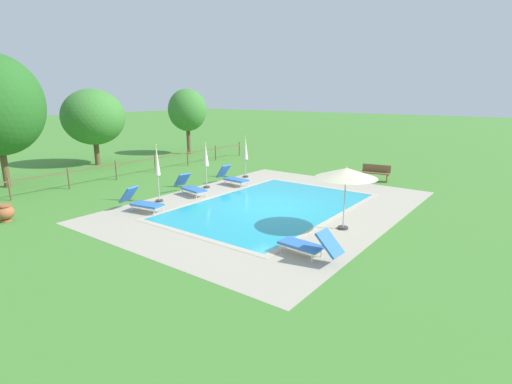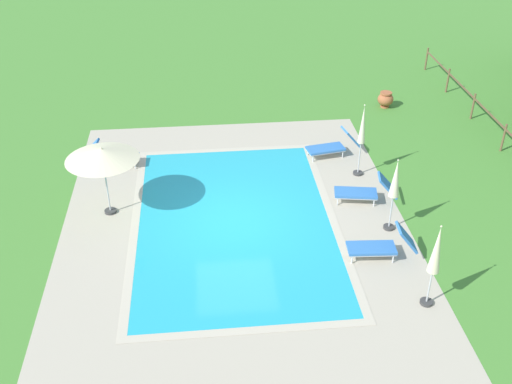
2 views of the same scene
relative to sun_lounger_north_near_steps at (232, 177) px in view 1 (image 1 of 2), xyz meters
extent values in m
plane|color=#478433|center=(-2.07, -3.82, -0.40)|extent=(160.00, 160.00, 0.00)
cube|color=#B2A893|center=(-2.07, -3.82, -0.39)|extent=(13.15, 10.02, 0.01)
cube|color=#23A8C1|center=(-2.07, -3.82, -0.39)|extent=(8.72, 5.59, 0.01)
cube|color=#C0B59F|center=(-2.07, -0.91, -0.39)|extent=(9.20, 0.24, 0.01)
cube|color=#C0B59F|center=(-2.07, -6.74, -0.39)|extent=(9.20, 0.24, 0.01)
cube|color=#C0B59F|center=(2.41, -3.82, -0.39)|extent=(0.24, 5.59, 0.01)
cube|color=#C0B59F|center=(-6.56, -3.82, -0.39)|extent=(0.24, 5.59, 0.01)
cube|color=#3370BC|center=(-0.02, -0.27, -0.08)|extent=(0.69, 1.34, 0.07)
cube|color=#3370BC|center=(0.04, 0.64, 0.25)|extent=(0.64, 0.61, 0.70)
cube|color=silver|center=(-0.02, -0.27, -0.14)|extent=(0.66, 1.31, 0.04)
cylinder|color=silver|center=(0.20, -0.83, -0.26)|extent=(0.04, 0.04, 0.28)
cylinder|color=silver|center=(-0.31, -0.80, -0.26)|extent=(0.04, 0.04, 0.28)
cylinder|color=silver|center=(0.27, 0.27, -0.26)|extent=(0.04, 0.04, 0.28)
cylinder|color=silver|center=(-0.23, 0.30, -0.26)|extent=(0.04, 0.04, 0.28)
cube|color=#3370BC|center=(-2.80, -0.02, -0.08)|extent=(0.82, 1.38, 0.07)
cube|color=#3370BC|center=(-2.64, 0.90, 0.23)|extent=(0.70, 0.72, 0.67)
cube|color=silver|center=(-2.80, -0.02, -0.14)|extent=(0.78, 1.35, 0.04)
cylinder|color=silver|center=(-2.65, -0.61, -0.26)|extent=(0.04, 0.04, 0.28)
cylinder|color=silver|center=(-3.15, -0.52, -0.26)|extent=(0.04, 0.04, 0.28)
cylinder|color=silver|center=(-2.45, 0.48, -0.26)|extent=(0.04, 0.04, 0.28)
cylinder|color=silver|center=(-2.96, 0.57, -0.26)|extent=(0.04, 0.04, 0.28)
cube|color=#3370BC|center=(-5.75, -0.38, -0.08)|extent=(0.82, 1.39, 0.07)
cube|color=#3370BC|center=(-5.91, 0.53, 0.24)|extent=(0.70, 0.70, 0.68)
cube|color=silver|center=(-5.75, -0.38, -0.14)|extent=(0.79, 1.36, 0.04)
cylinder|color=silver|center=(-5.39, -0.88, -0.26)|extent=(0.04, 0.04, 0.28)
cylinder|color=silver|center=(-5.90, -0.97, -0.26)|extent=(0.04, 0.04, 0.28)
cylinder|color=silver|center=(-5.59, 0.21, -0.26)|extent=(0.04, 0.04, 0.28)
cylinder|color=silver|center=(-6.10, 0.12, -0.26)|extent=(0.04, 0.04, 0.28)
cube|color=#3370BC|center=(-5.81, -7.48, -0.08)|extent=(0.69, 1.34, 0.07)
cube|color=#3370BC|center=(-5.88, -8.42, 0.21)|extent=(0.64, 0.69, 0.64)
cube|color=silver|center=(-5.81, -7.48, -0.14)|extent=(0.66, 1.31, 0.04)
cylinder|color=silver|center=(-6.03, -6.91, -0.26)|extent=(0.04, 0.04, 0.28)
cylinder|color=silver|center=(-5.52, -6.94, -0.26)|extent=(0.04, 0.04, 0.28)
cylinder|color=silver|center=(-6.10, -8.01, -0.26)|extent=(0.04, 0.04, 0.28)
cylinder|color=silver|center=(-5.59, -8.04, -0.26)|extent=(0.04, 0.04, 0.28)
cylinder|color=#383838|center=(-2.94, -7.51, -0.36)|extent=(0.36, 0.36, 0.08)
cylinder|color=#B2B5B7|center=(-2.94, -7.51, 0.68)|extent=(0.04, 0.04, 2.15)
cone|color=beige|center=(-2.94, -7.51, 1.61)|extent=(2.12, 2.12, 0.34)
sphere|color=beige|center=(-2.94, -7.51, 1.79)|extent=(0.06, 0.06, 0.06)
cylinder|color=#383838|center=(1.91, 0.63, -0.36)|extent=(0.32, 0.32, 0.08)
cylinder|color=#B2B5B7|center=(1.91, 0.63, 0.12)|extent=(0.04, 0.04, 1.03)
cone|color=beige|center=(1.91, 0.63, 1.27)|extent=(0.30, 0.30, 1.27)
sphere|color=beige|center=(1.91, 0.63, 1.93)|extent=(0.05, 0.05, 0.05)
cylinder|color=#383838|center=(-1.28, 0.61, -0.36)|extent=(0.32, 0.32, 0.08)
cylinder|color=#B2B5B7|center=(-1.28, 0.61, 0.17)|extent=(0.04, 0.04, 1.13)
cone|color=beige|center=(-1.28, 0.61, 1.29)|extent=(0.30, 0.30, 1.12)
sphere|color=beige|center=(-1.28, 0.61, 1.87)|extent=(0.05, 0.05, 0.05)
cylinder|color=#383838|center=(-4.43, 0.47, -0.36)|extent=(0.32, 0.32, 0.08)
cylinder|color=#B2B5B7|center=(-4.43, 0.47, 0.20)|extent=(0.04, 0.04, 1.19)
cone|color=beige|center=(-4.43, 0.47, 1.44)|extent=(0.24, 0.24, 1.29)
sphere|color=beige|center=(-4.43, 0.47, 2.10)|extent=(0.05, 0.05, 0.05)
cube|color=brown|center=(5.35, -5.61, 0.04)|extent=(0.65, 1.55, 0.06)
cube|color=brown|center=(5.55, -5.58, 0.27)|extent=(0.26, 1.49, 0.40)
cube|color=brown|center=(5.44, -6.24, -0.19)|extent=(0.40, 0.12, 0.41)
cube|color=brown|center=(5.26, -4.98, -0.19)|extent=(0.40, 0.12, 0.41)
cylinder|color=#A85B38|center=(-9.63, 2.87, -0.36)|extent=(0.35, 0.35, 0.08)
ellipsoid|color=#A85B38|center=(-9.63, 2.87, -0.05)|extent=(0.64, 0.64, 0.54)
cylinder|color=#A85B38|center=(-9.63, 2.87, 0.22)|extent=(0.48, 0.48, 0.06)
cylinder|color=brown|center=(-8.21, 5.93, 0.13)|extent=(0.08, 0.08, 1.05)
cylinder|color=brown|center=(-5.52, 5.93, 0.13)|extent=(0.08, 0.08, 1.05)
cylinder|color=brown|center=(-2.84, 5.93, 0.13)|extent=(0.08, 0.08, 1.05)
cylinder|color=brown|center=(-0.15, 5.93, 0.13)|extent=(0.08, 0.08, 1.05)
cylinder|color=brown|center=(2.54, 5.93, 0.13)|extent=(0.08, 0.08, 1.05)
cylinder|color=brown|center=(5.23, 5.93, 0.13)|extent=(0.08, 0.08, 1.05)
cylinder|color=brown|center=(7.91, 5.93, 0.13)|extent=(0.08, 0.08, 1.05)
cube|color=brown|center=(-2.84, 5.93, 0.45)|extent=(21.50, 0.05, 0.05)
cylinder|color=brown|center=(6.33, 9.77, 0.70)|extent=(0.30, 0.30, 2.19)
ellipsoid|color=#3D7F33|center=(6.33, 9.77, 2.99)|extent=(2.94, 2.94, 3.20)
cylinder|color=brown|center=(-7.18, 8.85, 0.72)|extent=(0.31, 0.31, 2.23)
cylinder|color=brown|center=(-0.77, 11.05, 0.50)|extent=(0.34, 0.34, 1.79)
ellipsoid|color=#3D7F33|center=(-0.77, 11.05, 2.74)|extent=(3.96, 3.96, 3.58)
camera|label=1|loc=(-15.19, -12.81, 4.20)|focal=27.50mm
camera|label=2|loc=(12.68, -4.67, 9.91)|focal=42.78mm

